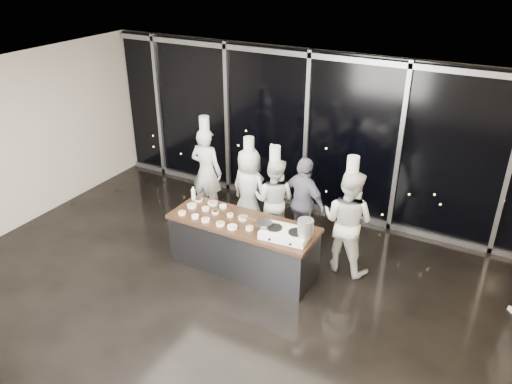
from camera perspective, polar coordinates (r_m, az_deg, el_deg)
ground at (r=7.92m, az=-4.74°, el=-11.94°), size 9.00×9.00×0.00m
room_shell at (r=6.66m, az=-4.18°, el=2.84°), size 9.02×7.02×3.21m
window_wall at (r=9.81m, az=5.86°, el=6.70°), size 8.90×0.11×3.20m
demo_counter at (r=8.27m, az=-1.47°, el=-6.09°), size 2.46×0.86×0.90m
stove at (r=7.61m, az=3.35°, el=-4.76°), size 0.76×0.51×0.14m
frying_pan at (r=7.67m, az=0.86°, el=-3.58°), size 0.46×0.28×0.04m
stock_pot at (r=7.42m, az=5.68°, el=-4.00°), size 0.26×0.26×0.24m
prep_bowls at (r=8.25m, az=-4.79°, el=-2.45°), size 1.38×0.69×0.05m
squeeze_bottle at (r=8.72m, az=-7.18°, el=-0.14°), size 0.07×0.07×0.26m
chef_far_left at (r=9.80m, az=-5.68°, el=2.39°), size 0.67×0.44×2.03m
chef_left at (r=9.27m, az=-0.79°, el=0.34°), size 0.87×0.66×1.84m
chef_center at (r=8.91m, az=2.10°, el=-0.87°), size 0.84×0.69×1.83m
guest at (r=8.75m, az=5.48°, el=-1.27°), size 1.07×0.73×1.69m
chef_right at (r=8.19m, az=10.43°, el=-3.24°), size 0.96×0.80×2.02m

